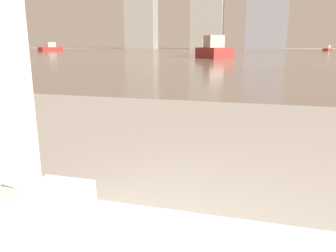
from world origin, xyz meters
TOP-DOWN VIEW (x-y plane):
  - towel_stack at (-0.19, 0.87)m, footprint 0.24×0.19m
  - harbor_water at (0.00, 62.00)m, footprint 180.00×110.00m
  - harbor_boat_0 at (14.34, 78.72)m, footprint 2.35×3.45m
  - harbor_boat_1 at (-40.64, 59.14)m, footprint 3.21×5.06m
  - harbor_boat_3 at (-3.88, 32.37)m, footprint 4.38×5.94m
  - harbor_boat_4 at (-5.87, 42.69)m, footprint 2.01×5.52m
  - skyline_tower_0 at (-42.37, 118.00)m, footprint 10.98×6.27m

SIDE VIEW (x-z plane):
  - harbor_water at x=0.00m, z-range 0.00..0.01m
  - harbor_boat_0 at x=14.34m, z-range -0.17..1.06m
  - towel_stack at x=-0.19m, z-range 0.55..0.67m
  - harbor_boat_1 at x=-40.64m, z-range -0.26..1.54m
  - harbor_boat_4 at x=-5.87m, z-range -0.29..1.76m
  - harbor_boat_3 at x=-3.88m, z-range -0.31..1.83m
  - skyline_tower_0 at x=-42.37m, z-range 0.00..31.54m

